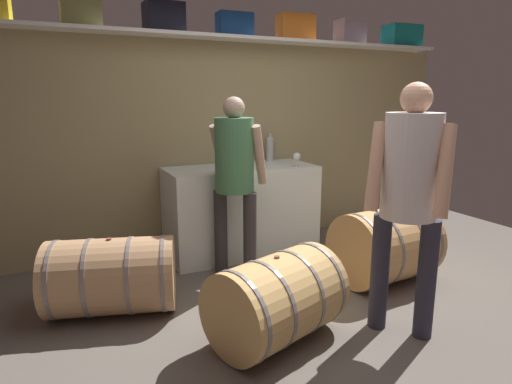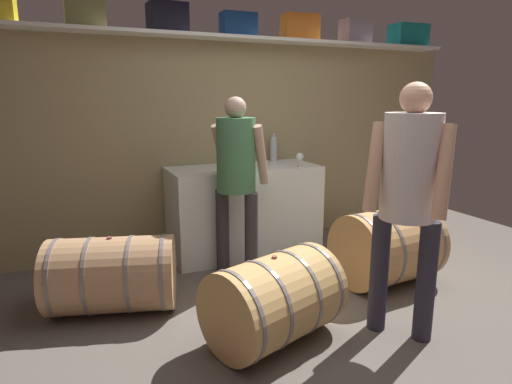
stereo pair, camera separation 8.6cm
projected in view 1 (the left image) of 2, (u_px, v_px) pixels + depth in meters
ground_plane at (301, 294)px, 3.63m from camera, size 6.67×7.26×0.02m
back_wall_panel at (232, 146)px, 4.74m from camera, size 5.47×0.10×2.16m
high_shelf_board at (236, 39)px, 4.37m from camera, size 5.03×0.40×0.03m
toolcase_olive at (81, 11)px, 3.74m from camera, size 0.34×0.22×0.27m
toolcase_black at (164, 18)px, 4.04m from camera, size 0.36×0.28×0.27m
toolcase_navy at (235, 25)px, 4.34m from camera, size 0.36×0.19×0.23m
toolcase_orange at (296, 28)px, 4.63m from camera, size 0.40×0.23×0.27m
toolcase_grey at (350, 32)px, 4.93m from camera, size 0.33×0.22×0.26m
toolcase_teal at (402, 36)px, 5.25m from camera, size 0.44×0.29×0.26m
work_cabinet at (241, 210)px, 4.50m from camera, size 1.52×0.67×0.91m
wine_bottle_amber at (230, 150)px, 4.59m from camera, size 0.07×0.07×0.32m
wine_bottle_clear at (270, 148)px, 4.79m from camera, size 0.08×0.08×0.31m
wine_glass at (297, 157)px, 4.38m from camera, size 0.08×0.08×0.14m
wine_barrel_near at (276, 299)px, 2.86m from camera, size 0.99×0.82×0.60m
wine_barrel_far at (385, 245)px, 3.80m from camera, size 0.87×0.72×0.66m
wine_barrel_flank at (112, 276)px, 3.24m from camera, size 1.04×0.81×0.59m
winemaker_pouring at (235, 169)px, 3.80m from camera, size 0.51×0.52×1.61m
visitor_tasting at (410, 186)px, 2.81m from camera, size 0.52×0.55×1.70m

